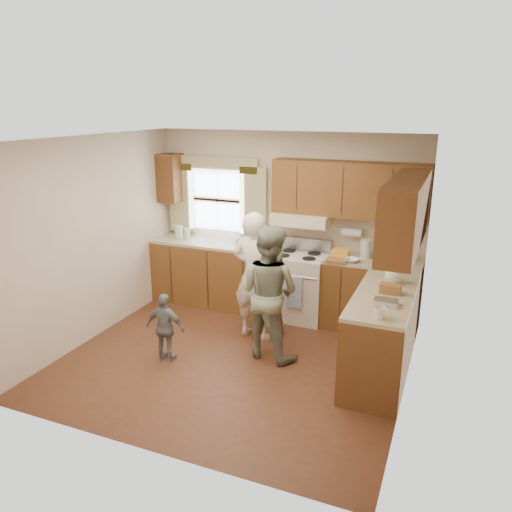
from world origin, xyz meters
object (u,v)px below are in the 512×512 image
at_px(stove, 298,285).
at_px(child, 166,328).
at_px(woman_left, 255,276).
at_px(woman_right, 269,293).

height_order(stove, child, stove).
xyz_separation_m(woman_left, child, (-0.70, -0.95, -0.40)).
relative_size(woman_left, woman_right, 1.04).
bearing_deg(stove, woman_right, -89.11).
distance_m(stove, woman_left, 0.93).
distance_m(woman_right, child, 1.24).
distance_m(stove, child, 2.03).
xyz_separation_m(woman_right, child, (-1.03, -0.57, -0.38)).
xyz_separation_m(woman_left, woman_right, (0.33, -0.38, -0.03)).
xyz_separation_m(stove, woman_right, (0.02, -1.19, 0.32)).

